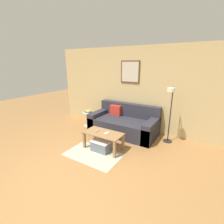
% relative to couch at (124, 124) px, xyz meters
% --- Properties ---
extents(ground_plane, '(16.00, 16.00, 0.00)m').
position_rel_couch_xyz_m(ground_plane, '(0.01, -2.36, -0.29)').
color(ground_plane, '#A87542').
extents(wall_back, '(5.60, 0.09, 2.55)m').
position_rel_couch_xyz_m(wall_back, '(0.01, 0.52, 0.99)').
color(wall_back, tan).
rests_on(wall_back, ground_plane).
extents(area_rug, '(1.30, 0.80, 0.01)m').
position_rel_couch_xyz_m(area_rug, '(-0.03, -1.50, -0.29)').
color(area_rug, '#B2B79E').
rests_on(area_rug, ground_plane).
extents(couch, '(1.99, 0.99, 0.85)m').
position_rel_couch_xyz_m(couch, '(0.00, 0.00, 0.00)').
color(couch, '#2D2D38').
rests_on(couch, ground_plane).
extents(coffee_table, '(0.96, 0.49, 0.43)m').
position_rel_couch_xyz_m(coffee_table, '(0.02, -1.14, 0.05)').
color(coffee_table, '#997047').
rests_on(coffee_table, ground_plane).
extents(storage_bin, '(0.47, 0.45, 0.26)m').
position_rel_couch_xyz_m(storage_bin, '(0.03, -1.18, -0.16)').
color(storage_bin, slate).
rests_on(storage_bin, ground_plane).
extents(floor_lamp, '(0.24, 0.45, 1.50)m').
position_rel_couch_xyz_m(floor_lamp, '(1.30, -0.02, 0.69)').
color(floor_lamp, black).
rests_on(floor_lamp, ground_plane).
extents(side_table, '(0.38, 0.38, 0.49)m').
position_rel_couch_xyz_m(side_table, '(-1.27, -0.13, -0.00)').
color(side_table, silver).
rests_on(side_table, ground_plane).
extents(book_stack, '(0.25, 0.20, 0.05)m').
position_rel_couch_xyz_m(book_stack, '(-1.28, -0.12, 0.22)').
color(book_stack, '#4C4C51').
rests_on(book_stack, side_table).
extents(remote_control, '(0.07, 0.16, 0.02)m').
position_rel_couch_xyz_m(remote_control, '(-0.16, -1.15, 0.15)').
color(remote_control, '#99999E').
rests_on(remote_control, coffee_table).
extents(cell_phone, '(0.08, 0.15, 0.01)m').
position_rel_couch_xyz_m(cell_phone, '(0.11, -1.11, 0.14)').
color(cell_phone, silver).
rests_on(cell_phone, coffee_table).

